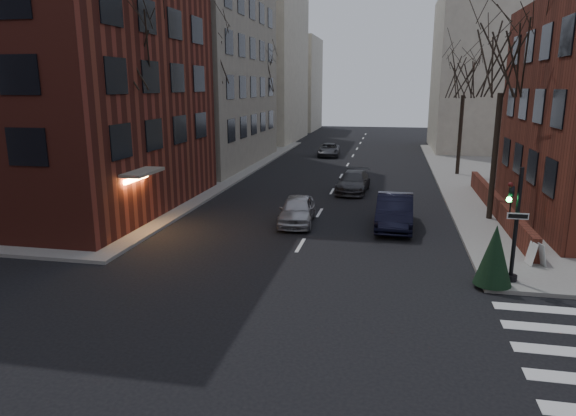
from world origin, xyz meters
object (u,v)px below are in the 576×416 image
(tree_right_a, at_px, (504,59))
(sandwich_board, at_px, (536,254))
(traffic_signal, at_px, (513,232))
(tree_left_a, at_px, (124,49))
(car_lane_silver, at_px, (297,210))
(tree_left_b, at_px, (211,54))
(tree_right_b, at_px, (465,75))
(tree_left_c, at_px, (261,72))
(parked_sedan, at_px, (395,211))
(streetlamp_far, at_px, (272,112))
(evergreen_shrub, at_px, (495,255))
(streetlamp_near, at_px, (201,127))
(car_lane_far, at_px, (329,150))
(car_lane_gray, at_px, (353,182))

(tree_right_a, xyz_separation_m, sandwich_board, (0.47, -7.12, -7.44))
(sandwich_board, bearing_deg, traffic_signal, -141.36)
(tree_left_a, height_order, car_lane_silver, tree_left_a)
(traffic_signal, height_order, car_lane_silver, traffic_signal)
(tree_left_a, distance_m, tree_left_b, 12.01)
(tree_left_b, distance_m, tree_right_b, 18.64)
(tree_left_c, xyz_separation_m, tree_right_b, (17.60, -8.00, -0.44))
(tree_left_a, relative_size, sandwich_board, 11.69)
(traffic_signal, bearing_deg, tree_left_c, 118.36)
(tree_left_b, bearing_deg, tree_right_a, -24.44)
(tree_left_b, height_order, parked_sedan, tree_left_b)
(tree_right_b, xyz_separation_m, car_lane_silver, (-9.60, -16.47, -6.88))
(traffic_signal, xyz_separation_m, tree_right_a, (0.86, 9.01, 6.12))
(traffic_signal, distance_m, car_lane_silver, 10.98)
(tree_left_c, height_order, streetlamp_far, tree_left_c)
(evergreen_shrub, bearing_deg, tree_left_a, 161.14)
(tree_right_a, bearing_deg, tree_right_b, 90.00)
(streetlamp_near, height_order, car_lane_silver, streetlamp_near)
(parked_sedan, bearing_deg, car_lane_far, 104.98)
(traffic_signal, relative_size, tree_left_b, 0.37)
(streetlamp_far, xyz_separation_m, parked_sedan, (12.20, -26.23, -3.43))
(car_lane_gray, bearing_deg, evergreen_shrub, -65.46)
(evergreen_shrub, bearing_deg, streetlamp_far, 114.83)
(tree_left_b, distance_m, sandwich_board, 24.99)
(sandwich_board, bearing_deg, tree_right_a, 77.61)
(parked_sedan, height_order, sandwich_board, parked_sedan)
(tree_left_a, distance_m, parked_sedan, 15.02)
(tree_left_b, xyz_separation_m, evergreen_shrub, (16.10, -17.50, -7.71))
(tree_right_b, height_order, parked_sedan, tree_right_b)
(tree_right_b, height_order, car_lane_silver, tree_right_b)
(tree_left_a, xyz_separation_m, car_lane_gray, (10.17, 10.07, -7.80))
(tree_left_b, relative_size, tree_right_a, 1.11)
(tree_left_c, height_order, tree_right_b, tree_left_c)
(car_lane_silver, bearing_deg, tree_left_a, -173.52)
(tree_left_a, height_order, tree_right_b, tree_left_a)
(tree_left_b, height_order, car_lane_gray, tree_left_b)
(car_lane_far, distance_m, sandwich_board, 32.63)
(car_lane_silver, xyz_separation_m, car_lane_far, (-1.55, 25.84, -0.09))
(streetlamp_near, height_order, car_lane_far, streetlamp_near)
(tree_left_a, xyz_separation_m, streetlamp_far, (0.60, 28.00, -4.23))
(streetlamp_far, relative_size, sandwich_board, 7.16)
(sandwich_board, bearing_deg, streetlamp_far, 103.16)
(tree_left_c, bearing_deg, tree_right_a, -51.34)
(car_lane_far, bearing_deg, streetlamp_far, 169.88)
(tree_left_a, distance_m, car_lane_gray, 16.30)
(parked_sedan, relative_size, car_lane_far, 1.10)
(tree_right_a, relative_size, sandwich_board, 11.08)
(traffic_signal, xyz_separation_m, parked_sedan, (-3.94, 6.77, -1.10))
(evergreen_shrub, bearing_deg, traffic_signal, 37.82)
(car_lane_silver, bearing_deg, car_lane_gray, 71.38)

